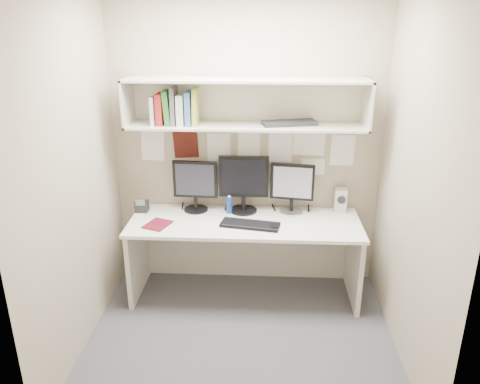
# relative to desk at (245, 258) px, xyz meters

# --- Properties ---
(floor) EXTENTS (2.40, 2.00, 0.01)m
(floor) POSITION_rel_desk_xyz_m (0.00, -0.65, -0.37)
(floor) COLOR #434247
(floor) RESTS_ON ground
(wall_back) EXTENTS (2.40, 0.02, 2.60)m
(wall_back) POSITION_rel_desk_xyz_m (0.00, 0.35, 0.93)
(wall_back) COLOR tan
(wall_back) RESTS_ON ground
(wall_front) EXTENTS (2.40, 0.02, 2.60)m
(wall_front) POSITION_rel_desk_xyz_m (0.00, -1.65, 0.93)
(wall_front) COLOR tan
(wall_front) RESTS_ON ground
(wall_left) EXTENTS (0.02, 2.00, 2.60)m
(wall_left) POSITION_rel_desk_xyz_m (-1.20, -0.65, 0.93)
(wall_left) COLOR tan
(wall_left) RESTS_ON ground
(wall_right) EXTENTS (0.02, 2.00, 2.60)m
(wall_right) POSITION_rel_desk_xyz_m (1.20, -0.65, 0.93)
(wall_right) COLOR tan
(wall_right) RESTS_ON ground
(desk) EXTENTS (2.00, 0.70, 0.73)m
(desk) POSITION_rel_desk_xyz_m (0.00, 0.00, 0.00)
(desk) COLOR white
(desk) RESTS_ON floor
(overhead_hutch) EXTENTS (2.00, 0.38, 0.40)m
(overhead_hutch) POSITION_rel_desk_xyz_m (0.00, 0.21, 1.35)
(overhead_hutch) COLOR beige
(overhead_hutch) RESTS_ON wall_back
(pinned_papers) EXTENTS (1.92, 0.01, 0.48)m
(pinned_papers) POSITION_rel_desk_xyz_m (0.00, 0.34, 0.88)
(pinned_papers) COLOR white
(pinned_papers) RESTS_ON wall_back
(monitor_left) EXTENTS (0.40, 0.22, 0.46)m
(monitor_left) POSITION_rel_desk_xyz_m (-0.46, 0.22, 0.62)
(monitor_left) COLOR black
(monitor_left) RESTS_ON desk
(monitor_center) EXTENTS (0.44, 0.24, 0.52)m
(monitor_center) POSITION_rel_desk_xyz_m (-0.02, 0.22, 0.64)
(monitor_center) COLOR black
(monitor_center) RESTS_ON desk
(monitor_right) EXTENTS (0.39, 0.21, 0.45)m
(monitor_right) POSITION_rel_desk_xyz_m (0.41, 0.22, 0.61)
(monitor_right) COLOR #A5A5AA
(monitor_right) RESTS_ON desk
(keyboard) EXTENTS (0.52, 0.26, 0.02)m
(keyboard) POSITION_rel_desk_xyz_m (0.05, -0.11, 0.38)
(keyboard) COLOR black
(keyboard) RESTS_ON desk
(mouse) EXTENTS (0.06, 0.10, 0.03)m
(mouse) POSITION_rel_desk_xyz_m (0.25, -0.15, 0.38)
(mouse) COLOR black
(mouse) RESTS_ON desk
(speaker) EXTENTS (0.11, 0.12, 0.21)m
(speaker) POSITION_rel_desk_xyz_m (0.85, 0.27, 0.47)
(speaker) COLOR #BBBBB6
(speaker) RESTS_ON desk
(blue_bottle) EXTENTS (0.05, 0.05, 0.16)m
(blue_bottle) POSITION_rel_desk_xyz_m (-0.15, 0.16, 0.44)
(blue_bottle) COLOR navy
(blue_bottle) RESTS_ON desk
(maroon_notebook) EXTENTS (0.25, 0.27, 0.01)m
(maroon_notebook) POSITION_rel_desk_xyz_m (-0.73, -0.14, 0.37)
(maroon_notebook) COLOR #570F1B
(maroon_notebook) RESTS_ON desk
(desk_phone) EXTENTS (0.11, 0.11, 0.14)m
(desk_phone) POSITION_rel_desk_xyz_m (-0.94, 0.15, 0.42)
(desk_phone) COLOR black
(desk_phone) RESTS_ON desk
(book_stack) EXTENTS (0.39, 0.19, 0.31)m
(book_stack) POSITION_rel_desk_xyz_m (-0.59, 0.14, 1.31)
(book_stack) COLOR beige
(book_stack) RESTS_ON overhead_hutch
(hutch_tray) EXTENTS (0.48, 0.28, 0.03)m
(hutch_tray) POSITION_rel_desk_xyz_m (0.36, 0.17, 1.19)
(hutch_tray) COLOR black
(hutch_tray) RESTS_ON overhead_hutch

